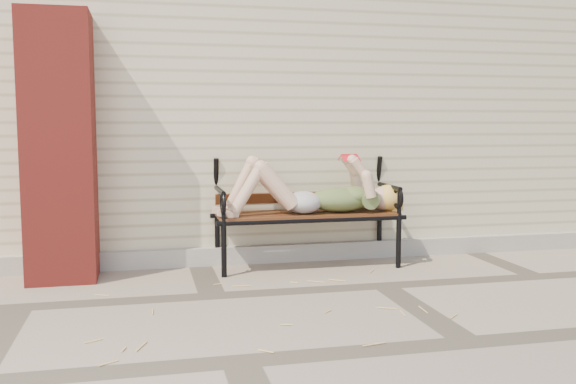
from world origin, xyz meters
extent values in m
plane|color=gray|center=(0.00, 0.00, 0.00)|extent=(80.00, 80.00, 0.00)
cube|color=beige|center=(0.00, 3.00, 1.50)|extent=(8.00, 4.00, 3.00)
cube|color=#ACA59B|center=(0.00, 0.97, 0.07)|extent=(8.00, 0.10, 0.15)
cube|color=maroon|center=(-2.30, 0.75, 1.00)|extent=(0.50, 0.50, 2.00)
cylinder|color=black|center=(-1.10, 0.53, 0.22)|extent=(0.04, 0.04, 0.44)
cylinder|color=black|center=(-1.10, 0.96, 0.22)|extent=(0.04, 0.04, 0.44)
cylinder|color=black|center=(0.33, 0.53, 0.22)|extent=(0.04, 0.04, 0.44)
cylinder|color=black|center=(0.33, 0.96, 0.22)|extent=(0.04, 0.04, 0.44)
cube|color=#502914|center=(-0.39, 0.75, 0.44)|extent=(1.47, 0.47, 0.03)
cylinder|color=black|center=(-0.39, 0.53, 0.42)|extent=(1.55, 0.04, 0.04)
cylinder|color=black|center=(-0.39, 0.96, 0.42)|extent=(1.55, 0.04, 0.04)
torus|color=black|center=(-0.39, 1.07, 0.92)|extent=(0.27, 0.03, 0.27)
ellipsoid|color=#093140|center=(-0.12, 0.72, 0.55)|extent=(0.52, 0.30, 0.20)
ellipsoid|color=#093140|center=(0.00, 0.72, 0.59)|extent=(0.25, 0.29, 0.16)
ellipsoid|color=#A1A1A6|center=(-0.43, 0.72, 0.54)|extent=(0.29, 0.33, 0.18)
sphere|color=beige|center=(0.26, 0.72, 0.55)|extent=(0.21, 0.21, 0.21)
ellipsoid|color=#EDD059|center=(0.31, 0.72, 0.56)|extent=(0.24, 0.25, 0.22)
cube|color=red|center=(-0.04, 0.72, 0.92)|extent=(0.14, 0.02, 0.02)
cube|color=white|center=(-0.04, 0.68, 0.89)|extent=(0.14, 0.08, 0.05)
cube|color=white|center=(-0.04, 0.76, 0.89)|extent=(0.14, 0.08, 0.05)
cube|color=red|center=(-0.04, 0.67, 0.90)|extent=(0.15, 0.09, 0.05)
cube|color=red|center=(-0.04, 0.76, 0.90)|extent=(0.15, 0.09, 0.05)
cylinder|color=#E4BE6F|center=(-0.88, -0.69, 0.01)|extent=(0.10, 0.04, 0.01)
cylinder|color=#E4BE6F|center=(-1.33, -0.52, 0.01)|extent=(0.12, 0.03, 0.01)
cylinder|color=#E4BE6F|center=(-0.59, -0.59, 0.01)|extent=(0.07, 0.04, 0.01)
cylinder|color=#E4BE6F|center=(-2.30, -0.85, 0.01)|extent=(0.09, 0.04, 0.01)
cylinder|color=#E4BE6F|center=(-1.37, 0.21, 0.01)|extent=(0.03, 0.10, 0.01)
cylinder|color=#E4BE6F|center=(-0.67, 0.14, 0.01)|extent=(0.10, 0.05, 0.01)
cylinder|color=#E4BE6F|center=(-0.38, -1.13, 0.01)|extent=(0.13, 0.04, 0.01)
cylinder|color=#E4BE6F|center=(-2.19, -0.46, 0.01)|extent=(0.01, 0.08, 0.01)
cylinder|color=#E4BE6F|center=(-1.17, -1.07, 0.01)|extent=(0.13, 0.02, 0.01)
cylinder|color=#E4BE6F|center=(-1.94, -0.25, 0.01)|extent=(0.11, 0.10, 0.01)
cylinder|color=#E4BE6F|center=(-2.35, 0.07, 0.01)|extent=(0.08, 0.07, 0.01)
cylinder|color=#E4BE6F|center=(-2.69, 0.46, 0.01)|extent=(0.07, 0.02, 0.01)
cylinder|color=#E4BE6F|center=(-2.40, 0.11, 0.01)|extent=(0.06, 0.08, 0.01)
cylinder|color=#E4BE6F|center=(-0.24, -0.40, 0.01)|extent=(0.05, 0.14, 0.01)
cylinder|color=#E4BE6F|center=(-1.07, -0.58, 0.01)|extent=(0.06, 0.14, 0.01)
cylinder|color=#E4BE6F|center=(-0.17, -0.21, 0.01)|extent=(0.08, 0.09, 0.01)
cylinder|color=#E4BE6F|center=(-1.89, -0.82, 0.01)|extent=(0.12, 0.09, 0.01)
camera|label=1|loc=(-1.71, -4.31, 1.18)|focal=40.00mm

